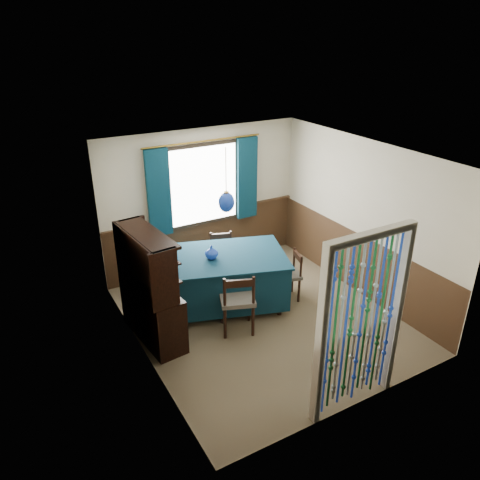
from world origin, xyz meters
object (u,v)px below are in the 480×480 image
chair_left (163,286)px  chair_right (289,274)px  vase_table (212,253)px  sideboard (151,302)px  pendant_lamp (226,202)px  chair_near (237,300)px  chair_far (222,256)px  bowl_shelf (160,275)px  dining_table (227,277)px  vase_sideboard (146,271)px

chair_left → chair_right: chair_left is taller
vase_table → sideboard: bearing=-165.6°
sideboard → pendant_lamp: bearing=4.4°
chair_near → chair_far: size_ratio=1.14×
bowl_shelf → chair_near: bearing=-8.5°
dining_table → chair_right: (0.94, -0.32, -0.06)m
vase_table → vase_sideboard: (-1.01, 0.02, -0.05)m
chair_far → bowl_shelf: 2.09m
dining_table → chair_left: bearing=-178.5°
chair_left → sideboard: size_ratio=0.52×
chair_right → pendant_lamp: bearing=87.7°
pendant_lamp → vase_sideboard: (-1.25, 0.05, -0.81)m
vase_sideboard → bowl_shelf: bearing=-90.0°
chair_near → chair_left: (-0.73, 0.98, -0.06)m
chair_far → chair_left: bearing=38.3°
dining_table → sideboard: size_ratio=1.28×
vase_table → bowl_shelf: bowl_shelf is taller
dining_table → bowl_shelf: size_ratio=9.44×
dining_table → chair_right: bearing=-0.5°
chair_left → vase_sideboard: bearing=-33.8°
pendant_lamp → vase_table: bearing=171.7°
chair_left → bowl_shelf: size_ratio=3.83×
chair_far → vase_sideboard: size_ratio=4.35×
sideboard → vase_table: 1.17m
chair_far → vase_sideboard: 1.73m
sideboard → vase_table: (1.07, 0.27, 0.38)m
sideboard → vase_table: size_ratio=8.43×
chair_far → chair_right: (0.65, -1.03, -0.02)m
vase_table → pendant_lamp: bearing=-8.3°
chair_near → chair_far: chair_near is taller
dining_table → vase_table: size_ratio=10.82×
chair_left → chair_far: bearing=128.6°
vase_sideboard → chair_right: bearing=-9.6°
pendant_lamp → chair_near: bearing=-106.7°
dining_table → pendant_lamp: size_ratio=2.18×
chair_far → dining_table: bearing=87.1°
chair_left → vase_sideboard: vase_sideboard is taller
chair_far → chair_left: size_ratio=1.01×
chair_right → chair_near: bearing=124.6°
vase_table → chair_far: bearing=52.2°
chair_near → sideboard: sideboard is taller
chair_far → vase_sideboard: bearing=42.3°
pendant_lamp → vase_sideboard: pendant_lamp is taller
chair_far → pendant_lamp: size_ratio=0.90×
chair_right → dining_table: bearing=87.7°
chair_near → vase_sideboard: (-1.04, 0.75, 0.39)m
chair_left → sideboard: bearing=-15.9°
dining_table → chair_left: (-0.94, 0.28, -0.04)m
sideboard → vase_table: sideboard is taller
vase_table → vase_sideboard: 1.01m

